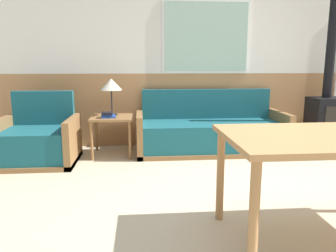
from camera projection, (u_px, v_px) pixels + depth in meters
ground_plane at (309, 220)px, 2.64m from camera, size 16.00×16.00×0.00m
wall_back at (227, 56)px, 4.95m from camera, size 7.20×0.09×2.70m
couch at (210, 133)px, 4.67m from camera, size 2.09×0.82×0.86m
armchair at (38, 142)px, 4.13m from camera, size 0.95×0.81×0.88m
side_table at (112, 123)px, 4.45m from camera, size 0.55×0.55×0.54m
table_lamp at (111, 85)px, 4.45m from camera, size 0.30×0.30×0.51m
book_stack at (108, 115)px, 4.33m from camera, size 0.21×0.18×0.08m
wood_stove at (327, 108)px, 4.66m from camera, size 0.47×0.42×2.35m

